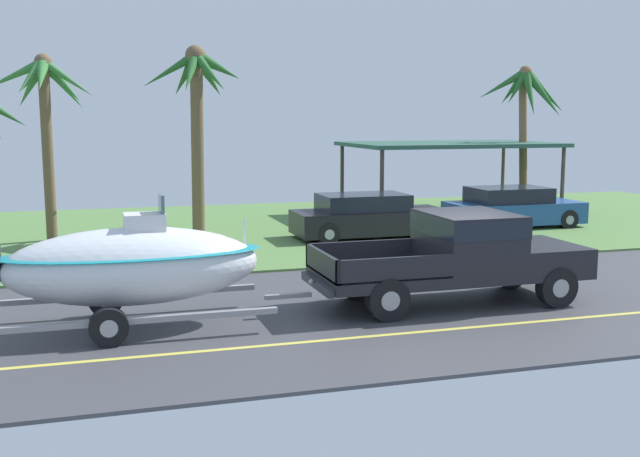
{
  "coord_description": "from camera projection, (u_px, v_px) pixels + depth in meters",
  "views": [
    {
      "loc": [
        -7.09,
        -13.68,
        3.72
      ],
      "look_at": [
        -2.66,
        0.83,
        1.5
      ],
      "focal_mm": 43.12,
      "sensor_mm": 36.0,
      "label": 1
    }
  ],
  "objects": [
    {
      "name": "ground",
      "position": [
        331.0,
        239.0,
        23.47
      ],
      "size": [
        36.0,
        22.0,
        0.11
      ],
      "color": "#424247"
    },
    {
      "name": "pickup_truck_towing",
      "position": [
        466.0,
        252.0,
        15.37
      ],
      "size": [
        5.66,
        2.06,
        1.82
      ],
      "color": "black",
      "rests_on": "ground"
    },
    {
      "name": "boat_on_trailer",
      "position": [
        132.0,
        265.0,
        13.47
      ],
      "size": [
        5.78,
        2.27,
        2.37
      ],
      "color": "gray",
      "rests_on": "ground"
    },
    {
      "name": "parked_sedan_near",
      "position": [
        368.0,
        217.0,
        23.43
      ],
      "size": [
        4.68,
        1.87,
        1.38
      ],
      "color": "black",
      "rests_on": "ground"
    },
    {
      "name": "parked_sedan_far",
      "position": [
        513.0,
        208.0,
        25.66
      ],
      "size": [
        4.48,
        1.94,
        1.38
      ],
      "color": "#234C89",
      "rests_on": "ground"
    },
    {
      "name": "carport_awning",
      "position": [
        449.0,
        146.0,
        28.38
      ],
      "size": [
        7.47,
        4.65,
        2.76
      ],
      "color": "#4C4238",
      "rests_on": "ground"
    },
    {
      "name": "palm_tree_near_left",
      "position": [
        527.0,
        100.0,
        28.39
      ],
      "size": [
        3.43,
        2.67,
        5.57
      ],
      "color": "brown",
      "rests_on": "ground"
    },
    {
      "name": "palm_tree_far_left",
      "position": [
        199.0,
        95.0,
        23.17
      ],
      "size": [
        3.08,
        3.43,
        5.84
      ],
      "color": "brown",
      "rests_on": "ground"
    },
    {
      "name": "palm_tree_far_right",
      "position": [
        45.0,
        97.0,
        22.03
      ],
      "size": [
        3.26,
        2.97,
        5.5
      ],
      "color": "brown",
      "rests_on": "ground"
    }
  ]
}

